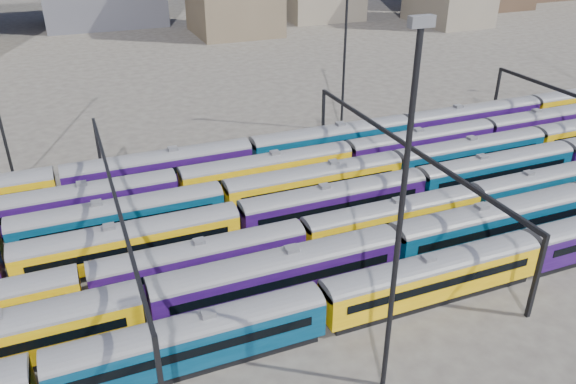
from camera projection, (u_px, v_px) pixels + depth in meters
name	position (u px, v px, depth m)	size (l,w,h in m)	color
ground	(317.00, 225.00, 59.80)	(500.00, 500.00, 0.00)	#3E3834
rake_0	(433.00, 273.00, 47.50)	(103.39, 3.03, 5.10)	black
rake_1	(279.00, 271.00, 47.49)	(156.83, 3.27, 5.53)	black
rake_2	(393.00, 215.00, 56.53)	(138.51, 2.89, 4.87)	black
rake_3	(334.00, 199.00, 59.18)	(147.83, 3.09, 5.20)	black
rake_4	(396.00, 165.00, 66.84)	(128.07, 3.12, 5.26)	black
rake_5	(267.00, 168.00, 66.11)	(106.10, 3.11, 5.24)	black
rake_6	(332.00, 139.00, 73.77)	(112.38, 3.29, 5.55)	black
gantry_1	(116.00, 203.00, 50.00)	(0.35, 40.35, 8.03)	black
gantry_2	(404.00, 152.00, 60.01)	(0.35, 40.35, 8.03)	black
mast_2	(401.00, 215.00, 33.60)	(1.40, 0.50, 25.60)	black
mast_3	(345.00, 36.00, 78.09)	(1.40, 0.50, 25.60)	black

